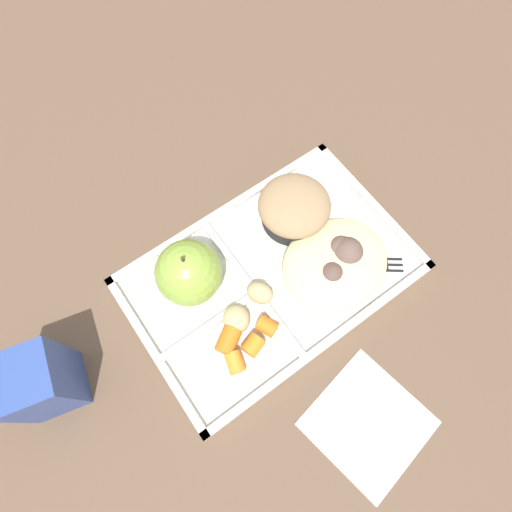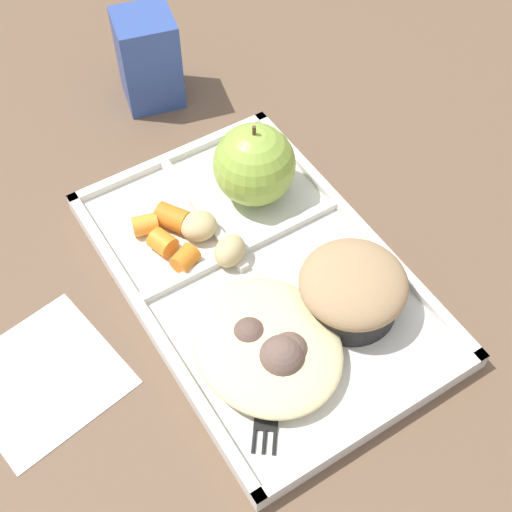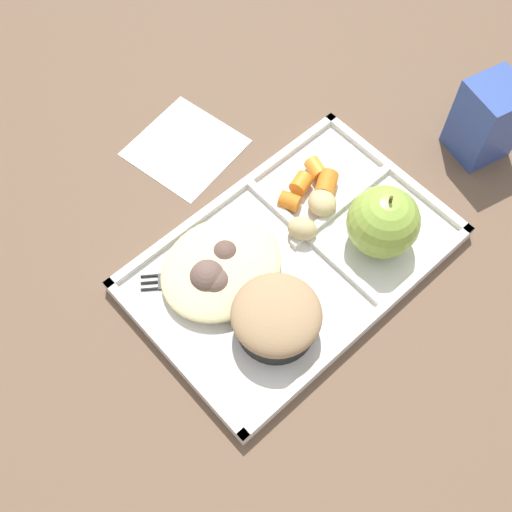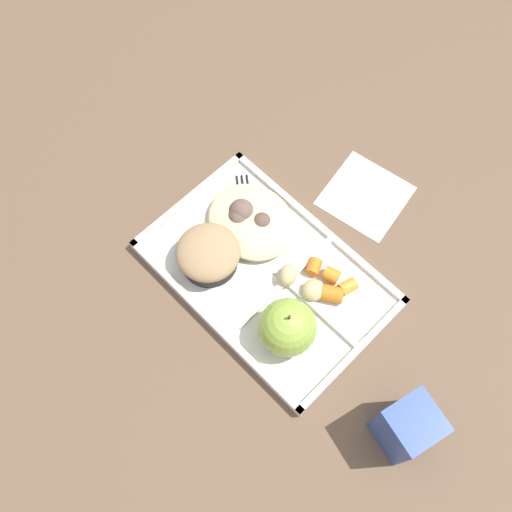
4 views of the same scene
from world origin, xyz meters
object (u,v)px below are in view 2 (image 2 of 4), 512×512
object	(u,v)px
lunch_tray	(259,276)
plastic_fork	(270,380)
green_apple	(254,165)
milk_carton	(148,59)
bran_muffin	(352,289)

from	to	relation	value
lunch_tray	plastic_fork	world-z (taller)	lunch_tray
green_apple	milk_carton	bearing A→B (deg)	-176.06
bran_muffin	plastic_fork	world-z (taller)	bran_muffin
bran_muffin	green_apple	bearing A→B (deg)	180.00
plastic_fork	green_apple	bearing A→B (deg)	151.45
green_apple	plastic_fork	size ratio (longest dim) A/B	0.72
green_apple	milk_carton	distance (m)	0.19
milk_carton	green_apple	bearing A→B (deg)	17.68
lunch_tray	green_apple	xyz separation A→B (m)	(-0.08, 0.05, 0.04)
milk_carton	plastic_fork	bearing A→B (deg)	1.01
lunch_tray	bran_muffin	distance (m)	0.09
green_apple	bran_muffin	distance (m)	0.16
lunch_tray	plastic_fork	bearing A→B (deg)	-27.79
bran_muffin	plastic_fork	distance (m)	0.10
green_apple	plastic_fork	world-z (taller)	green_apple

